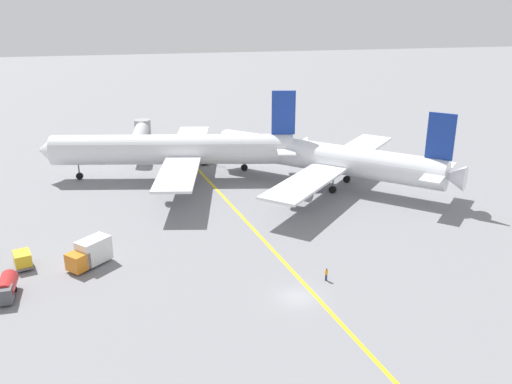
{
  "coord_description": "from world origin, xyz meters",
  "views": [
    {
      "loc": [
        -16.91,
        -52.38,
        32.61
      ],
      "look_at": [
        0.77,
        25.36,
        4.0
      ],
      "focal_mm": 37.88,
      "sensor_mm": 36.0,
      "label": 1
    }
  ],
  "objects_px": {
    "pushback_tug": "(198,157)",
    "gse_fuel_bowser_stubby": "(6,287)",
    "airliner_being_pushed": "(327,158)",
    "gse_catering_truck_tall": "(90,253)",
    "airliner_at_gate_left": "(175,150)",
    "jet_bridge": "(140,135)",
    "gse_container_dolly_flat": "(23,259)",
    "ground_crew_wing_walker_right": "(326,274)"
  },
  "relations": [
    {
      "from": "airliner_at_gate_left",
      "to": "gse_fuel_bowser_stubby",
      "type": "relative_size",
      "value": 10.19
    },
    {
      "from": "gse_catering_truck_tall",
      "to": "gse_fuel_bowser_stubby",
      "type": "relative_size",
      "value": 1.19
    },
    {
      "from": "airliner_being_pushed",
      "to": "gse_fuel_bowser_stubby",
      "type": "height_order",
      "value": "airliner_being_pushed"
    },
    {
      "from": "gse_container_dolly_flat",
      "to": "ground_crew_wing_walker_right",
      "type": "xyz_separation_m",
      "value": [
        36.79,
        -11.79,
        -0.32
      ]
    },
    {
      "from": "pushback_tug",
      "to": "gse_fuel_bowser_stubby",
      "type": "relative_size",
      "value": 1.59
    },
    {
      "from": "gse_catering_truck_tall",
      "to": "gse_fuel_bowser_stubby",
      "type": "xyz_separation_m",
      "value": [
        -8.91,
        -6.16,
        -0.42
      ]
    },
    {
      "from": "gse_fuel_bowser_stubby",
      "to": "pushback_tug",
      "type": "bearing_deg",
      "value": 60.53
    },
    {
      "from": "airliner_at_gate_left",
      "to": "gse_catering_truck_tall",
      "type": "distance_m",
      "value": 36.67
    },
    {
      "from": "gse_catering_truck_tall",
      "to": "gse_container_dolly_flat",
      "type": "xyz_separation_m",
      "value": [
        -8.4,
        1.3,
        -0.58
      ]
    },
    {
      "from": "airliner_being_pushed",
      "to": "gse_catering_truck_tall",
      "type": "xyz_separation_m",
      "value": [
        -40.69,
        -23.58,
        -3.42
      ]
    },
    {
      "from": "pushback_tug",
      "to": "gse_fuel_bowser_stubby",
      "type": "height_order",
      "value": "pushback_tug"
    },
    {
      "from": "airliner_being_pushed",
      "to": "gse_fuel_bowser_stubby",
      "type": "distance_m",
      "value": 57.96
    },
    {
      "from": "jet_bridge",
      "to": "airliner_being_pushed",
      "type": "bearing_deg",
      "value": -43.51
    },
    {
      "from": "gse_container_dolly_flat",
      "to": "jet_bridge",
      "type": "distance_m",
      "value": 55.96
    },
    {
      "from": "airliner_being_pushed",
      "to": "gse_catering_truck_tall",
      "type": "bearing_deg",
      "value": -149.91
    },
    {
      "from": "pushback_tug",
      "to": "jet_bridge",
      "type": "distance_m",
      "value": 16.16
    },
    {
      "from": "jet_bridge",
      "to": "pushback_tug",
      "type": "bearing_deg",
      "value": -43.7
    },
    {
      "from": "airliner_at_gate_left",
      "to": "pushback_tug",
      "type": "xyz_separation_m",
      "value": [
        5.35,
        10.12,
        -4.47
      ]
    },
    {
      "from": "airliner_at_gate_left",
      "to": "gse_fuel_bowser_stubby",
      "type": "distance_m",
      "value": 46.14
    },
    {
      "from": "gse_fuel_bowser_stubby",
      "to": "gse_container_dolly_flat",
      "type": "distance_m",
      "value": 7.48
    },
    {
      "from": "pushback_tug",
      "to": "gse_container_dolly_flat",
      "type": "relative_size",
      "value": 2.14
    },
    {
      "from": "airliner_at_gate_left",
      "to": "jet_bridge",
      "type": "relative_size",
      "value": 2.43
    },
    {
      "from": "gse_container_dolly_flat",
      "to": "gse_catering_truck_tall",
      "type": "bearing_deg",
      "value": -8.79
    },
    {
      "from": "airliner_being_pushed",
      "to": "gse_catering_truck_tall",
      "type": "distance_m",
      "value": 47.15
    },
    {
      "from": "gse_catering_truck_tall",
      "to": "gse_container_dolly_flat",
      "type": "height_order",
      "value": "gse_catering_truck_tall"
    },
    {
      "from": "ground_crew_wing_walker_right",
      "to": "gse_catering_truck_tall",
      "type": "bearing_deg",
      "value": 159.72
    },
    {
      "from": "gse_fuel_bowser_stubby",
      "to": "gse_container_dolly_flat",
      "type": "bearing_deg",
      "value": 86.09
    },
    {
      "from": "airliner_being_pushed",
      "to": "gse_fuel_bowser_stubby",
      "type": "bearing_deg",
      "value": -149.06
    },
    {
      "from": "ground_crew_wing_walker_right",
      "to": "gse_container_dolly_flat",
      "type": "bearing_deg",
      "value": 162.23
    },
    {
      "from": "pushback_tug",
      "to": "ground_crew_wing_walker_right",
      "type": "bearing_deg",
      "value": -80.51
    },
    {
      "from": "gse_container_dolly_flat",
      "to": "airliner_at_gate_left",
      "type": "bearing_deg",
      "value": 55.37
    },
    {
      "from": "ground_crew_wing_walker_right",
      "to": "jet_bridge",
      "type": "distance_m",
      "value": 68.52
    },
    {
      "from": "gse_fuel_bowser_stubby",
      "to": "ground_crew_wing_walker_right",
      "type": "height_order",
      "value": "gse_fuel_bowser_stubby"
    },
    {
      "from": "airliner_being_pushed",
      "to": "pushback_tug",
      "type": "bearing_deg",
      "value": 136.6
    },
    {
      "from": "airliner_being_pushed",
      "to": "gse_catering_truck_tall",
      "type": "height_order",
      "value": "airliner_being_pushed"
    },
    {
      "from": "airliner_at_gate_left",
      "to": "gse_container_dolly_flat",
      "type": "distance_m",
      "value": 39.61
    },
    {
      "from": "airliner_being_pushed",
      "to": "airliner_at_gate_left",
      "type": "bearing_deg",
      "value": 159.3
    },
    {
      "from": "pushback_tug",
      "to": "gse_catering_truck_tall",
      "type": "distance_m",
      "value": 47.87
    },
    {
      "from": "airliner_at_gate_left",
      "to": "gse_container_dolly_flat",
      "type": "bearing_deg",
      "value": -124.63
    },
    {
      "from": "gse_container_dolly_flat",
      "to": "airliner_being_pushed",
      "type": "bearing_deg",
      "value": 24.41
    },
    {
      "from": "airliner_at_gate_left",
      "to": "gse_container_dolly_flat",
      "type": "relative_size",
      "value": 13.73
    },
    {
      "from": "airliner_being_pushed",
      "to": "gse_container_dolly_flat",
      "type": "height_order",
      "value": "airliner_being_pushed"
    }
  ]
}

